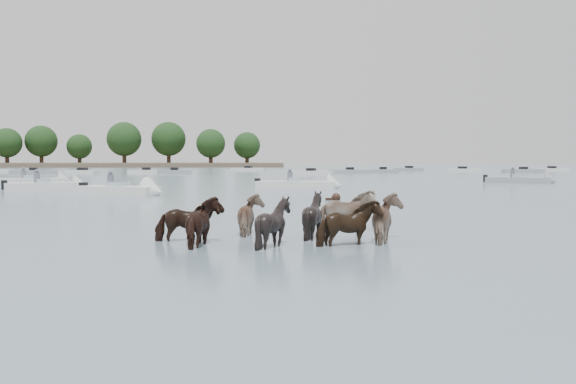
{
  "coord_description": "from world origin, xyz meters",
  "views": [
    {
      "loc": [
        0.83,
        -12.7,
        1.94
      ],
      "look_at": [
        1.93,
        3.24,
        1.1
      ],
      "focal_mm": 39.16,
      "sensor_mm": 36.0,
      "label": 1
    }
  ],
  "objects": [
    {
      "name": "swimming_pony",
      "position": [
        5.09,
        16.74,
        0.1
      ],
      "size": [
        0.72,
        0.44,
        0.44
      ],
      "color": "black",
      "rests_on": "ground"
    },
    {
      "name": "motorboat_e",
      "position": [
        23.61,
        36.46,
        0.23
      ],
      "size": [
        5.6,
        3.64,
        1.92
      ],
      "rotation": [
        0.0,
        0.0,
        -0.41
      ],
      "color": "gray",
      "rests_on": "ground"
    },
    {
      "name": "distant_flotilla",
      "position": [
        0.93,
        76.52,
        0.26
      ],
      "size": [
        105.44,
        28.43,
        0.93
      ],
      "color": "gray",
      "rests_on": "ground"
    },
    {
      "name": "motorboat_b",
      "position": [
        -5.38,
        21.59,
        0.23
      ],
      "size": [
        5.28,
        3.61,
        1.92
      ],
      "rotation": [
        0.0,
        0.0,
        -0.44
      ],
      "color": "silver",
      "rests_on": "ground"
    },
    {
      "name": "ground",
      "position": [
        0.0,
        0.0,
        0.0
      ],
      "size": [
        400.0,
        400.0,
        0.0
      ],
      "primitive_type": "plane",
      "color": "slate",
      "rests_on": "ground"
    },
    {
      "name": "motorboat_f",
      "position": [
        -15.04,
        37.13,
        0.22
      ],
      "size": [
        5.87,
        3.5,
        1.92
      ],
      "rotation": [
        0.0,
        0.0,
        0.36
      ],
      "color": "silver",
      "rests_on": "ground"
    },
    {
      "name": "pony_herd",
      "position": [
        2.0,
        2.23,
        0.43
      ],
      "size": [
        6.26,
        4.26,
        1.37
      ],
      "color": "black",
      "rests_on": "ground"
    },
    {
      "name": "motorboat_a",
      "position": [
        -11.09,
        27.8,
        0.23
      ],
      "size": [
        5.18,
        3.12,
        1.92
      ],
      "rotation": [
        0.0,
        0.0,
        0.33
      ],
      "color": "silver",
      "rests_on": "ground"
    },
    {
      "name": "motorboat_c",
      "position": [
        4.98,
        28.63,
        0.22
      ],
      "size": [
        5.92,
        3.01,
        1.92
      ],
      "rotation": [
        0.0,
        0.0,
        -0.26
      ],
      "color": "silver",
      "rests_on": "ground"
    }
  ]
}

